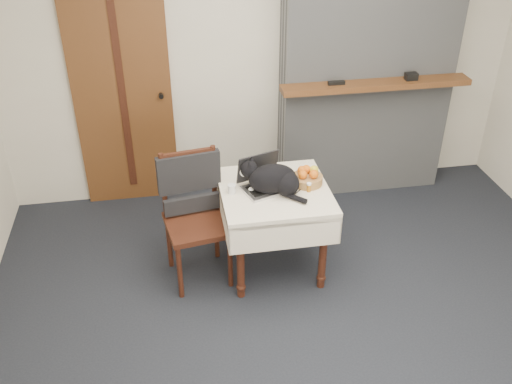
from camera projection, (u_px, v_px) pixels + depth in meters
ground at (314, 333)px, 3.85m from camera, size 4.50×4.50×0.00m
room_shell at (310, 57)px, 3.31m from camera, size 4.52×4.01×2.61m
door at (123, 96)px, 4.81m from camera, size 0.82×0.10×2.00m
chimney at (369, 53)px, 4.85m from camera, size 1.62×0.48×2.60m
side_table at (275, 202)px, 4.16m from camera, size 0.78×0.78×0.70m
laptop at (263, 180)px, 4.10m from camera, size 0.39×0.36×0.24m
cat at (274, 179)px, 4.01m from camera, size 0.45×0.38×0.25m
cream_jar at (232, 189)px, 4.04m from camera, size 0.06×0.06×0.07m
pill_bottle at (309, 187)px, 4.05m from camera, size 0.03×0.03×0.07m
fruit_basket at (307, 177)px, 4.15m from camera, size 0.22×0.22×0.13m
desk_clutter at (299, 186)px, 4.12m from camera, size 0.12×0.08×0.01m
chair at (193, 199)px, 4.12m from camera, size 0.51×0.50×0.99m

